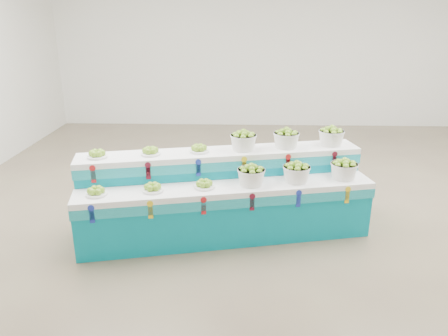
{
  "coord_description": "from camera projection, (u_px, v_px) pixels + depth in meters",
  "views": [
    {
      "loc": [
        -0.59,
        -5.64,
        2.63
      ],
      "look_at": [
        -0.76,
        -0.71,
        0.87
      ],
      "focal_mm": 34.57,
      "sensor_mm": 36.0,
      "label": 1
    }
  ],
  "objects": [
    {
      "name": "ground",
      "position": [
        279.0,
        209.0,
        6.17
      ],
      "size": [
        10.0,
        10.0,
        0.0
      ],
      "primitive_type": "plane",
      "color": "brown",
      "rests_on": "ground"
    },
    {
      "name": "back_wall",
      "position": [
        264.0,
        43.0,
        10.2
      ],
      "size": [
        10.0,
        0.0,
        10.0
      ],
      "primitive_type": "plane",
      "rotation": [
        1.57,
        0.0,
        0.0
      ],
      "color": "silver",
      "rests_on": "ground"
    },
    {
      "name": "display_stand",
      "position": [
        224.0,
        195.0,
        5.35
      ],
      "size": [
        3.68,
        1.65,
        1.02
      ],
      "primitive_type": null,
      "rotation": [
        0.0,
        0.0,
        0.21
      ],
      "color": "#028599",
      "rests_on": "ground"
    },
    {
      "name": "plate_lower_left",
      "position": [
        96.0,
        191.0,
        4.81
      ],
      "size": [
        0.29,
        0.29,
        0.1
      ],
      "primitive_type": "cylinder",
      "rotation": [
        0.0,
        0.0,
        0.21
      ],
      "color": "white",
      "rests_on": "display_stand"
    },
    {
      "name": "plate_lower_mid",
      "position": [
        153.0,
        187.0,
        4.92
      ],
      "size": [
        0.29,
        0.29,
        0.1
      ],
      "primitive_type": "cylinder",
      "rotation": [
        0.0,
        0.0,
        0.21
      ],
      "color": "white",
      "rests_on": "display_stand"
    },
    {
      "name": "plate_lower_right",
      "position": [
        204.0,
        184.0,
        5.02
      ],
      "size": [
        0.29,
        0.29,
        0.1
      ],
      "primitive_type": "cylinder",
      "rotation": [
        0.0,
        0.0,
        0.21
      ],
      "color": "white",
      "rests_on": "display_stand"
    },
    {
      "name": "basket_lower_left",
      "position": [
        251.0,
        175.0,
        5.09
      ],
      "size": [
        0.39,
        0.39,
        0.24
      ],
      "primitive_type": null,
      "rotation": [
        0.0,
        0.0,
        0.21
      ],
      "color": "silver",
      "rests_on": "display_stand"
    },
    {
      "name": "basket_lower_mid",
      "position": [
        296.0,
        172.0,
        5.18
      ],
      "size": [
        0.39,
        0.39,
        0.24
      ],
      "primitive_type": null,
      "rotation": [
        0.0,
        0.0,
        0.21
      ],
      "color": "silver",
      "rests_on": "display_stand"
    },
    {
      "name": "basket_lower_right",
      "position": [
        344.0,
        169.0,
        5.28
      ],
      "size": [
        0.39,
        0.39,
        0.24
      ],
      "primitive_type": null,
      "rotation": [
        0.0,
        0.0,
        0.21
      ],
      "color": "silver",
      "rests_on": "display_stand"
    },
    {
      "name": "plate_upper_left",
      "position": [
        97.0,
        153.0,
        5.12
      ],
      "size": [
        0.29,
        0.29,
        0.1
      ],
      "primitive_type": "cylinder",
      "rotation": [
        0.0,
        0.0,
        0.21
      ],
      "color": "white",
      "rests_on": "display_stand"
    },
    {
      "name": "plate_upper_mid",
      "position": [
        150.0,
        151.0,
        5.22
      ],
      "size": [
        0.29,
        0.29,
        0.1
      ],
      "primitive_type": "cylinder",
      "rotation": [
        0.0,
        0.0,
        0.21
      ],
      "color": "white",
      "rests_on": "display_stand"
    },
    {
      "name": "plate_upper_right",
      "position": [
        199.0,
        148.0,
        5.32
      ],
      "size": [
        0.29,
        0.29,
        0.1
      ],
      "primitive_type": "cylinder",
      "rotation": [
        0.0,
        0.0,
        0.21
      ],
      "color": "white",
      "rests_on": "display_stand"
    },
    {
      "name": "basket_upper_left",
      "position": [
        243.0,
        140.0,
        5.39
      ],
      "size": [
        0.39,
        0.39,
        0.24
      ],
      "primitive_type": null,
      "rotation": [
        0.0,
        0.0,
        0.21
      ],
      "color": "silver",
      "rests_on": "display_stand"
    },
    {
      "name": "basket_upper_mid",
      "position": [
        286.0,
        138.0,
        5.49
      ],
      "size": [
        0.39,
        0.39,
        0.24
      ],
      "primitive_type": null,
      "rotation": [
        0.0,
        0.0,
        0.21
      ],
      "color": "silver",
      "rests_on": "display_stand"
    },
    {
      "name": "basket_upper_right",
      "position": [
        331.0,
        136.0,
        5.59
      ],
      "size": [
        0.39,
        0.39,
        0.24
      ],
      "primitive_type": null,
      "rotation": [
        0.0,
        0.0,
        0.21
      ],
      "color": "silver",
      "rests_on": "display_stand"
    }
  ]
}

